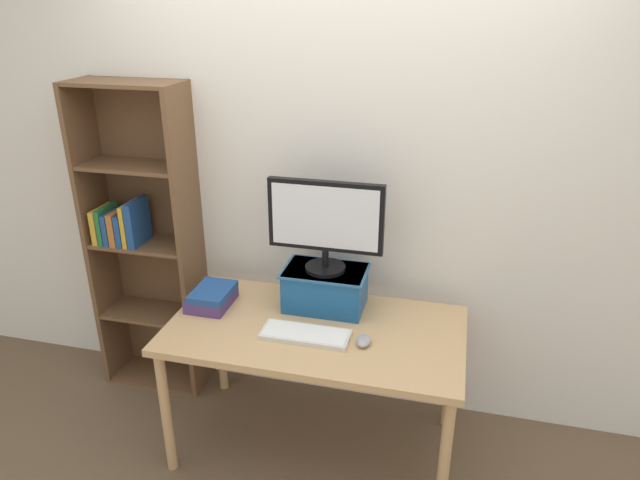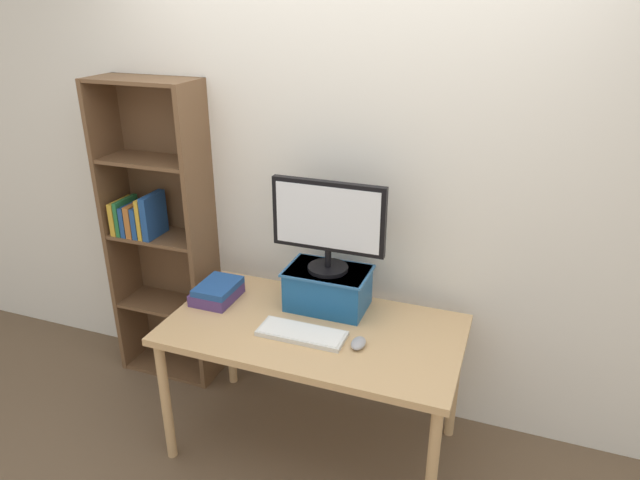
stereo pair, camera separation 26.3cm
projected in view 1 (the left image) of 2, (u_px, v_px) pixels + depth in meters
ground_plane at (316, 444)px, 3.02m from camera, size 12.00×12.00×0.00m
back_wall at (340, 181)px, 2.96m from camera, size 7.00×0.08×2.60m
desk at (315, 340)px, 2.76m from camera, size 1.41×0.76×0.72m
bookshelf_unit at (144, 240)px, 3.22m from camera, size 0.60×0.28×1.79m
riser_box at (326, 287)px, 2.87m from camera, size 0.42×0.27×0.21m
computer_monitor at (326, 222)px, 2.73m from camera, size 0.57×0.20×0.46m
keyboard at (305, 334)px, 2.65m from camera, size 0.41×0.16×0.02m
computer_mouse at (364, 341)px, 2.59m from camera, size 0.06×0.10×0.04m
book_stack at (212, 297)px, 2.91m from camera, size 0.20×0.25×0.09m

